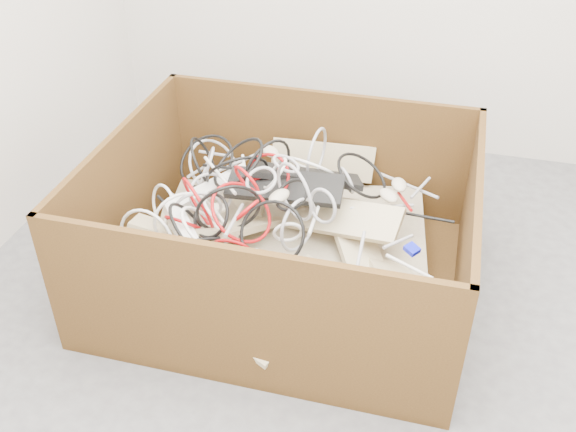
% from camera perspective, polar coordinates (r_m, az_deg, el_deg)
% --- Properties ---
extents(ground, '(3.00, 3.00, 0.00)m').
position_cam_1_polar(ground, '(2.41, 4.71, -10.45)').
color(ground, '#4A4A4C').
rests_on(ground, ground).
extents(cardboard_box, '(1.33, 1.11, 0.59)m').
position_cam_1_polar(cardboard_box, '(2.55, -0.54, -3.14)').
color(cardboard_box, '#39240E').
rests_on(cardboard_box, ground).
extents(keyboard_pile, '(1.17, 1.11, 0.33)m').
position_cam_1_polar(keyboard_pile, '(2.47, 0.46, -0.57)').
color(keyboard_pile, tan).
rests_on(keyboard_pile, cardboard_box).
extents(mice_scatter, '(1.04, 0.79, 0.22)m').
position_cam_1_polar(mice_scatter, '(2.38, -1.45, -0.14)').
color(mice_scatter, '#C2B69C').
rests_on(mice_scatter, keyboard_pile).
extents(power_strip_left, '(0.26, 0.24, 0.12)m').
position_cam_1_polar(power_strip_left, '(2.55, -6.51, 2.43)').
color(power_strip_left, white).
rests_on(power_strip_left, keyboard_pile).
extents(power_strip_right, '(0.24, 0.26, 0.10)m').
position_cam_1_polar(power_strip_right, '(2.32, -8.91, -1.41)').
color(power_strip_right, white).
rests_on(power_strip_right, keyboard_pile).
extents(vga_plug, '(0.06, 0.06, 0.03)m').
position_cam_1_polar(vga_plug, '(2.26, 10.64, -2.83)').
color(vga_plug, '#0D15CD').
rests_on(vga_plug, keyboard_pile).
extents(cable_tangle, '(1.19, 0.92, 0.45)m').
position_cam_1_polar(cable_tangle, '(2.42, -4.08, 1.93)').
color(cable_tangle, '#9A999F').
rests_on(cable_tangle, keyboard_pile).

